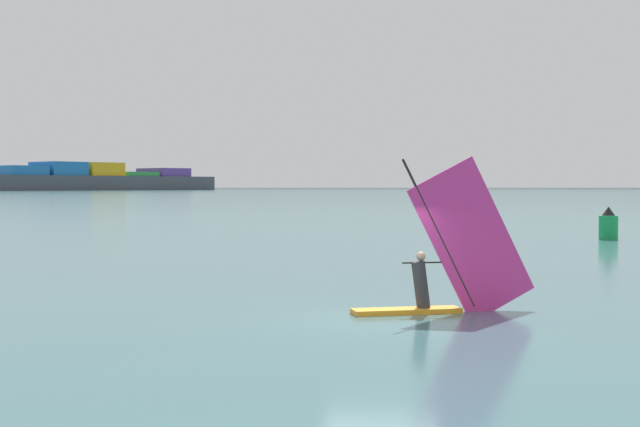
% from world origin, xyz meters
% --- Properties ---
extents(ground_plane, '(4000.00, 4000.00, 0.00)m').
position_xyz_m(ground_plane, '(0.00, 0.00, 0.00)').
color(ground_plane, '#386066').
extents(windsurfer, '(4.30, 1.90, 3.95)m').
position_xyz_m(windsurfer, '(1.31, 1.61, 1.03)').
color(windsurfer, orange).
rests_on(windsurfer, ground_plane).
extents(cargo_ship, '(137.56, 181.83, 34.25)m').
position_xyz_m(cargo_ship, '(-223.18, 460.31, 7.20)').
color(cargo_ship, '#3F444C').
rests_on(cargo_ship, ground_plane).
extents(distant_headland, '(1233.93, 275.36, 24.47)m').
position_xyz_m(distant_headland, '(-221.40, 1166.05, 12.23)').
color(distant_headland, '#756B56').
rests_on(distant_headland, ground_plane).
extents(channel_buoy, '(1.03, 1.03, 1.81)m').
position_xyz_m(channel_buoy, '(9.87, 31.27, 0.80)').
color(channel_buoy, '#19994C').
rests_on(channel_buoy, ground_plane).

